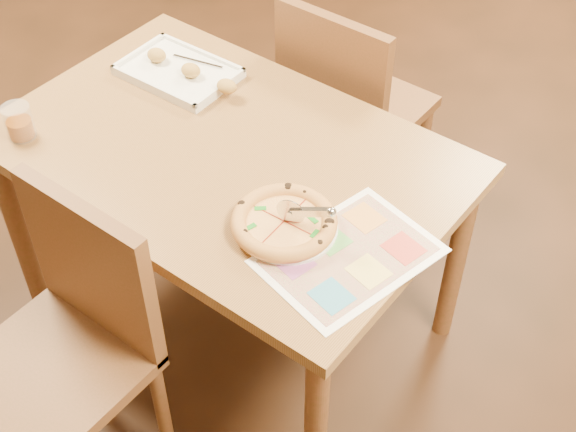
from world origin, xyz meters
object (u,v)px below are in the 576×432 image
Objects in this scene: appetizer_tray at (181,72)px; menu at (349,256)px; dining_table at (227,173)px; plate at (288,228)px; pizza at (284,222)px; glass_tumbler at (19,124)px; chair_near at (72,320)px; chair_far at (345,94)px; pizza_cutter at (304,212)px.

appetizer_tray is 0.90m from menu.
menu is (0.50, -0.12, 0.09)m from dining_table.
pizza is (-0.01, -0.00, 0.02)m from plate.
appetizer_tray is at bearing 72.06° from glass_tumbler.
chair_near is at bearing -125.20° from pizza.
chair_far reaches higher than pizza_cutter.
pizza is at bearing -150.70° from plate.
pizza is 0.74m from appetizer_tray.
chair_near is at bearing -136.29° from menu.
plate is (0.33, -0.74, 0.16)m from chair_far.
menu is at bearing -20.07° from appetizer_tray.
chair_near is at bearing 90.00° from chair_far.
menu is at bearing 10.35° from glass_tumbler.
glass_tumbler is (-0.83, -0.16, 0.04)m from plate.
plate is (0.33, -0.14, 0.09)m from dining_table.
pizza is (0.32, 0.45, 0.18)m from chair_near.
glass_tumbler reaches higher than menu.
menu is at bearing -10.99° from pizza_cutter.
pizza is at bearing 10.92° from glass_tumbler.
chair_far reaches higher than glass_tumbler.
appetizer_tray reaches higher than menu.
chair_near is 4.65× the size of glass_tumbler.
pizza is at bearing -178.27° from pizza_cutter.
glass_tumbler is at bearing -148.60° from dining_table.
chair_near is 1.13× the size of menu.
chair_near is 1.20m from chair_far.
pizza_cutter is (0.37, -0.73, 0.23)m from chair_far.
appetizer_tray is at bearing 113.43° from chair_near.
chair_near is 0.71m from menu.
chair_far is at bearing 50.67° from appetizer_tray.
glass_tumbler is at bearing 176.20° from pizza_cutter.
chair_near is 1.00× the size of chair_far.
chair_far is 1.05m from glass_tumbler.
menu is at bearing 7.73° from pizza.
pizza_cutter is at bearing 116.86° from chair_far.
pizza is (0.32, -0.15, 0.11)m from dining_table.
plate is at bearing 29.30° from pizza.
plate is at bearing -173.48° from menu.
dining_table is at bearing 155.40° from pizza.
pizza_cutter reaches higher than menu.
pizza is 0.65× the size of menu.
glass_tumbler is at bearing -169.65° from menu.
chair_near reaches higher than glass_tumbler.
dining_table is at bearing -28.52° from appetizer_tray.
chair_far is 1.16× the size of appetizer_tray.
appetizer_tray is 0.98× the size of menu.
chair_far reaches higher than menu.
appetizer_tray is at bearing 50.67° from chair_far.
pizza_cutter is (0.37, 0.47, 0.23)m from chair_near.
chair_far is (-0.00, 1.20, 0.00)m from chair_near.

